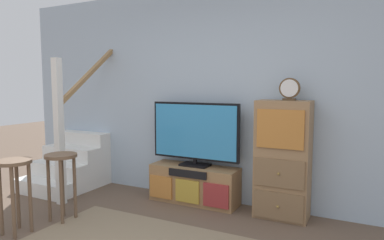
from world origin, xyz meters
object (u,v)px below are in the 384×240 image
Objects in this scene: media_console at (194,184)px; bar_stool_far at (61,171)px; bar_stool_near at (14,180)px; side_cabinet at (283,160)px; television at (195,133)px; desk_clock at (290,89)px.

media_console is 1.53× the size of bar_stool_far.
bar_stool_near reaches higher than bar_stool_far.
television is at bearing 179.28° from side_cabinet.
bar_stool_near is at bearing -106.84° from bar_stool_far.
side_cabinet is 2.79m from bar_stool_near.
desk_clock is (0.06, -0.01, 0.78)m from side_cabinet.
media_console is 1.51× the size of bar_stool_near.
television is 1.55× the size of bar_stool_near.
bar_stool_near is 1.02× the size of bar_stool_far.
bar_stool_far is at bearing -131.52° from media_console.
desk_clock is at bearing 28.02° from bar_stool_far.
bar_stool_near is at bearing -145.06° from desk_clock.
side_cabinet reaches higher than media_console.
side_cabinet is 0.78m from desk_clock.
desk_clock reaches higher than bar_stool_far.
media_console is 4.64× the size of desk_clock.
bar_stool_far is at bearing -151.04° from side_cabinet.
desk_clock is 0.33× the size of bar_stool_far.
bar_stool_far reaches higher than media_console.
side_cabinet is at bearing 164.97° from desk_clock.
side_cabinet is 1.75× the size of bar_stool_near.
television is 1.27m from desk_clock.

